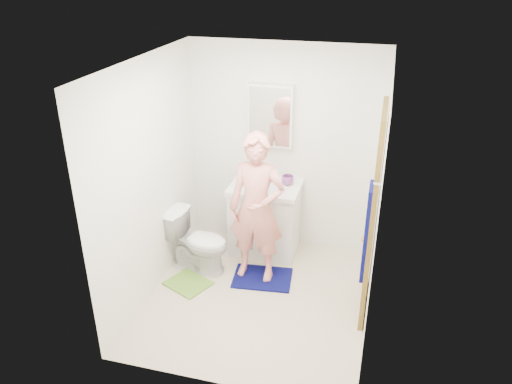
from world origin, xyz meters
TOP-DOWN VIEW (x-y plane):
  - floor at (0.00, 0.00)m, footprint 2.20×2.40m
  - ceiling at (0.00, 0.00)m, footprint 2.20×2.40m
  - wall_back at (0.00, 1.21)m, footprint 2.20×0.02m
  - wall_front at (0.00, -1.21)m, footprint 2.20×0.02m
  - wall_left at (-1.11, 0.00)m, footprint 0.02×2.40m
  - wall_right at (1.11, 0.00)m, footprint 0.02×2.40m
  - vanity_cabinet at (-0.15, 0.91)m, footprint 0.75×0.55m
  - countertop at (-0.15, 0.91)m, footprint 0.79×0.59m
  - sink_basin at (-0.15, 0.91)m, footprint 0.40×0.40m
  - faucet at (-0.15, 1.09)m, footprint 0.03×0.03m
  - medicine_cabinet at (-0.15, 1.14)m, footprint 0.50×0.12m
  - mirror_panel at (-0.15, 1.08)m, footprint 0.46×0.01m
  - door at (1.07, 0.15)m, footprint 0.05×0.80m
  - door_knob at (1.03, -0.17)m, footprint 0.07×0.07m
  - towel at (1.03, -0.57)m, footprint 0.03×0.24m
  - towel_hook at (1.07, -0.57)m, footprint 0.06×0.02m
  - toilet at (-0.77, 0.35)m, footprint 0.73×0.49m
  - bath_mat at (-0.03, 0.32)m, footprint 0.67×0.51m
  - green_rug at (-0.78, 0.02)m, footprint 0.55×0.52m
  - soap_dispenser at (-0.33, 0.89)m, footprint 0.13×0.13m
  - toothbrush_cup at (0.09, 1.00)m, footprint 0.14×0.14m
  - man at (-0.11, 0.36)m, footprint 0.61×0.42m

SIDE VIEW (x-z plane):
  - floor at x=0.00m, z-range -0.02..0.00m
  - green_rug at x=-0.78m, z-range 0.00..0.02m
  - bath_mat at x=-0.03m, z-range 0.00..0.02m
  - toilet at x=-0.77m, z-range 0.00..0.70m
  - vanity_cabinet at x=-0.15m, z-range 0.00..0.80m
  - countertop at x=-0.15m, z-range 0.80..0.85m
  - man at x=-0.11m, z-range 0.02..1.65m
  - sink_basin at x=-0.15m, z-range 0.83..0.86m
  - toothbrush_cup at x=0.09m, z-range 0.85..0.96m
  - faucet at x=-0.15m, z-range 0.85..0.97m
  - door_knob at x=1.03m, z-range 0.91..0.98m
  - soap_dispenser at x=-0.33m, z-range 0.85..1.06m
  - door at x=1.07m, z-range 0.00..2.05m
  - wall_back at x=0.00m, z-range 0.00..2.40m
  - wall_front at x=0.00m, z-range 0.00..2.40m
  - wall_left at x=-1.11m, z-range 0.00..2.40m
  - wall_right at x=1.11m, z-range 0.00..2.40m
  - towel at x=1.03m, z-range 0.85..1.65m
  - medicine_cabinet at x=-0.15m, z-range 1.25..1.95m
  - mirror_panel at x=-0.15m, z-range 1.27..1.93m
  - towel_hook at x=1.07m, z-range 1.66..1.68m
  - ceiling at x=0.00m, z-range 2.40..2.42m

